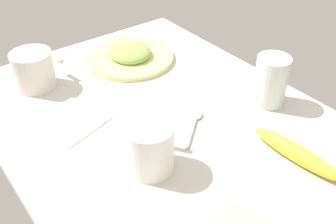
{
  "coord_description": "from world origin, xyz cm",
  "views": [
    {
      "loc": [
        -51.8,
        39.24,
        52.97
      ],
      "look_at": [
        0.0,
        0.0,
        5.0
      ],
      "focal_mm": 42.22,
      "sensor_mm": 36.0,
      "label": 1
    }
  ],
  "objects_px": {
    "glass_of_milk": "(270,83)",
    "paper_napkin": "(70,121)",
    "coffee_mug_milky": "(34,69)",
    "plate_of_food": "(130,55)",
    "coffee_mug_black": "(149,147)",
    "banana": "(297,153)",
    "spoon": "(195,122)"
  },
  "relations": [
    {
      "from": "glass_of_milk",
      "to": "paper_napkin",
      "type": "xyz_separation_m",
      "value": [
        0.2,
        0.39,
        -0.05
      ]
    },
    {
      "from": "coffee_mug_milky",
      "to": "paper_napkin",
      "type": "height_order",
      "value": "coffee_mug_milky"
    },
    {
      "from": "glass_of_milk",
      "to": "paper_napkin",
      "type": "relative_size",
      "value": 0.89
    },
    {
      "from": "plate_of_food",
      "to": "coffee_mug_black",
      "type": "relative_size",
      "value": 2.06
    },
    {
      "from": "coffee_mug_milky",
      "to": "glass_of_milk",
      "type": "bearing_deg",
      "value": -134.26
    },
    {
      "from": "plate_of_food",
      "to": "coffee_mug_milky",
      "type": "bearing_deg",
      "value": 84.35
    },
    {
      "from": "plate_of_food",
      "to": "paper_napkin",
      "type": "xyz_separation_m",
      "value": [
        -0.15,
        0.25,
        -0.01
      ]
    },
    {
      "from": "banana",
      "to": "spoon",
      "type": "height_order",
      "value": "banana"
    },
    {
      "from": "plate_of_food",
      "to": "banana",
      "type": "distance_m",
      "value": 0.51
    },
    {
      "from": "glass_of_milk",
      "to": "banana",
      "type": "bearing_deg",
      "value": 147.25
    },
    {
      "from": "glass_of_milk",
      "to": "coffee_mug_black",
      "type": "bearing_deg",
      "value": 91.78
    },
    {
      "from": "coffee_mug_milky",
      "to": "paper_napkin",
      "type": "bearing_deg",
      "value": -179.77
    },
    {
      "from": "plate_of_food",
      "to": "coffee_mug_milky",
      "type": "xyz_separation_m",
      "value": [
        0.02,
        0.25,
        0.03
      ]
    },
    {
      "from": "coffee_mug_black",
      "to": "coffee_mug_milky",
      "type": "distance_m",
      "value": 0.39
    },
    {
      "from": "glass_of_milk",
      "to": "banana",
      "type": "distance_m",
      "value": 0.19
    },
    {
      "from": "coffee_mug_milky",
      "to": "banana",
      "type": "xyz_separation_m",
      "value": [
        -0.54,
        -0.28,
        -0.03
      ]
    },
    {
      "from": "glass_of_milk",
      "to": "spoon",
      "type": "xyz_separation_m",
      "value": [
        0.04,
        0.18,
        -0.05
      ]
    },
    {
      "from": "plate_of_food",
      "to": "spoon",
      "type": "bearing_deg",
      "value": 172.54
    },
    {
      "from": "coffee_mug_black",
      "to": "coffee_mug_milky",
      "type": "bearing_deg",
      "value": 8.44
    },
    {
      "from": "plate_of_food",
      "to": "banana",
      "type": "height_order",
      "value": "plate_of_food"
    },
    {
      "from": "plate_of_food",
      "to": "banana",
      "type": "xyz_separation_m",
      "value": [
        -0.51,
        -0.04,
        0.0
      ]
    },
    {
      "from": "coffee_mug_black",
      "to": "plate_of_food",
      "type": "bearing_deg",
      "value": -27.6
    },
    {
      "from": "coffee_mug_milky",
      "to": "banana",
      "type": "relative_size",
      "value": 0.63
    },
    {
      "from": "coffee_mug_black",
      "to": "banana",
      "type": "bearing_deg",
      "value": -123.22
    },
    {
      "from": "spoon",
      "to": "paper_napkin",
      "type": "xyz_separation_m",
      "value": [
        0.16,
        0.21,
        -0.0
      ]
    },
    {
      "from": "plate_of_food",
      "to": "coffee_mug_milky",
      "type": "distance_m",
      "value": 0.25
    },
    {
      "from": "banana",
      "to": "paper_napkin",
      "type": "bearing_deg",
      "value": 38.28
    },
    {
      "from": "plate_of_food",
      "to": "coffee_mug_milky",
      "type": "relative_size",
      "value": 1.91
    },
    {
      "from": "coffee_mug_black",
      "to": "banana",
      "type": "distance_m",
      "value": 0.27
    },
    {
      "from": "glass_of_milk",
      "to": "paper_napkin",
      "type": "height_order",
      "value": "glass_of_milk"
    },
    {
      "from": "banana",
      "to": "coffee_mug_milky",
      "type": "bearing_deg",
      "value": 27.97
    },
    {
      "from": "coffee_mug_milky",
      "to": "paper_napkin",
      "type": "relative_size",
      "value": 0.95
    }
  ]
}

